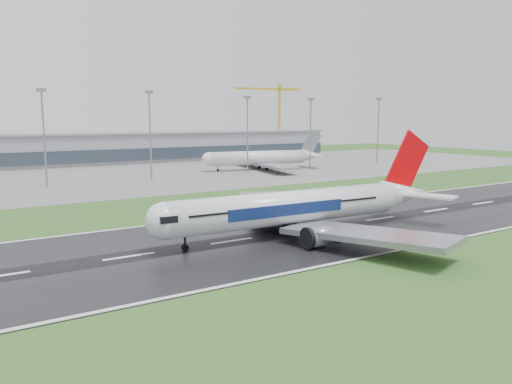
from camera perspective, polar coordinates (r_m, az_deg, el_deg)
ground at (r=119.50m, az=14.12°, el=-3.02°), size 520.00×520.00×0.00m
runway at (r=119.49m, az=14.13°, el=-3.00°), size 400.00×45.00×0.10m
apron at (r=223.54m, az=-9.76°, el=2.38°), size 400.00×130.00×0.08m
terminal at (r=279.13m, az=-14.58°, el=4.96°), size 240.00×36.00×15.00m
main_airliner at (r=99.48m, az=6.00°, el=0.72°), size 69.34×66.31×19.66m
parked_airliner at (r=226.44m, az=0.69°, el=4.82°), size 69.07×65.76×17.57m
tower_crane at (r=342.42m, az=2.70°, el=8.40°), size 46.11×12.62×45.93m
floodmast_1 at (r=182.81m, az=-23.20°, el=5.53°), size 0.64×0.64×32.13m
floodmast_2 at (r=192.45m, az=-12.07°, el=6.19°), size 0.64×0.64×32.49m
floodmast_3 at (r=211.36m, az=-0.99°, el=6.42°), size 0.64×0.64×31.44m
floodmast_4 at (r=230.90m, az=6.28°, el=6.53°), size 0.64×0.64×31.31m
floodmast_5 at (r=260.43m, az=13.87°, el=6.67°), size 0.64×0.64×32.45m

